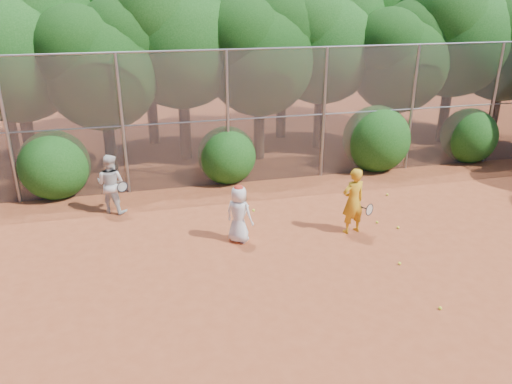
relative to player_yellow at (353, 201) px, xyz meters
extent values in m
plane|color=brown|center=(-1.30, -2.03, -0.83)|extent=(80.00, 80.00, 0.00)
cylinder|color=gray|center=(-8.30, 3.97, 1.17)|extent=(0.09, 0.09, 4.00)
cylinder|color=gray|center=(-5.30, 3.97, 1.17)|extent=(0.09, 0.09, 4.00)
cylinder|color=gray|center=(-2.30, 3.97, 1.17)|extent=(0.09, 0.09, 4.00)
cylinder|color=gray|center=(0.70, 3.97, 1.17)|extent=(0.09, 0.09, 4.00)
cylinder|color=gray|center=(3.70, 3.97, 1.17)|extent=(0.09, 0.09, 4.00)
cylinder|color=gray|center=(6.70, 3.97, 1.17)|extent=(0.09, 0.09, 4.00)
cylinder|color=gray|center=(-1.30, 3.97, 3.17)|extent=(20.00, 0.05, 0.05)
cylinder|color=gray|center=(-1.30, 3.97, 1.17)|extent=(20.00, 0.04, 0.04)
cube|color=slate|center=(-1.30, 3.97, 1.17)|extent=(20.00, 0.02, 4.00)
cylinder|color=black|center=(-8.30, 6.47, 0.43)|extent=(0.38, 0.38, 2.52)
sphere|color=#124411|center=(-8.30, 6.47, 2.90)|extent=(4.03, 4.03, 4.03)
sphere|color=#124411|center=(-7.49, 6.87, 3.91)|extent=(3.23, 3.23, 3.23)
cylinder|color=black|center=(-5.80, 5.77, 0.26)|extent=(0.36, 0.36, 2.17)
sphere|color=black|center=(-5.80, 5.77, 2.38)|extent=(3.47, 3.47, 3.47)
sphere|color=black|center=(-5.11, 6.12, 3.25)|extent=(2.78, 2.78, 2.78)
sphere|color=black|center=(-6.41, 5.51, 3.08)|extent=(2.60, 2.60, 2.60)
cylinder|color=black|center=(-3.30, 6.77, 0.50)|extent=(0.39, 0.39, 2.66)
sphere|color=#124411|center=(-3.30, 6.77, 3.11)|extent=(4.26, 4.26, 4.26)
sphere|color=#124411|center=(-2.45, 7.20, 4.17)|extent=(3.40, 3.40, 3.40)
sphere|color=#124411|center=(-4.05, 6.45, 3.96)|extent=(3.19, 3.19, 3.19)
cylinder|color=black|center=(-0.80, 6.17, 0.31)|extent=(0.37, 0.37, 2.27)
sphere|color=black|center=(-0.80, 6.17, 2.54)|extent=(3.64, 3.64, 3.64)
sphere|color=black|center=(-0.07, 6.53, 3.45)|extent=(2.91, 2.91, 2.91)
sphere|color=black|center=(-1.44, 5.90, 3.27)|extent=(2.73, 2.73, 2.73)
cylinder|color=black|center=(1.70, 6.97, 0.40)|extent=(0.38, 0.38, 2.45)
sphere|color=#124411|center=(1.70, 6.97, 2.80)|extent=(3.92, 3.92, 3.92)
sphere|color=#124411|center=(2.48, 7.36, 3.78)|extent=(3.14, 3.14, 3.14)
sphere|color=#124411|center=(1.01, 6.68, 3.58)|extent=(2.94, 2.94, 2.94)
cylinder|color=black|center=(4.20, 5.97, 0.22)|extent=(0.36, 0.36, 2.10)
sphere|color=black|center=(4.20, 5.97, 2.28)|extent=(3.36, 3.36, 3.36)
sphere|color=black|center=(4.87, 6.31, 3.12)|extent=(2.69, 2.69, 2.69)
sphere|color=black|center=(3.61, 5.72, 2.95)|extent=(2.52, 2.52, 2.52)
cylinder|color=black|center=(6.70, 6.57, 0.47)|extent=(0.39, 0.39, 2.59)
sphere|color=#124411|center=(6.70, 6.57, 3.00)|extent=(4.14, 4.14, 4.14)
sphere|color=#124411|center=(7.53, 6.98, 4.04)|extent=(3.32, 3.32, 3.32)
sphere|color=#124411|center=(5.97, 6.26, 3.83)|extent=(3.11, 3.11, 3.11)
cylinder|color=black|center=(8.70, 6.27, 0.33)|extent=(0.37, 0.37, 2.31)
sphere|color=black|center=(8.70, 6.27, 2.59)|extent=(3.70, 3.70, 3.70)
sphere|color=black|center=(8.05, 5.99, 3.33)|extent=(2.77, 2.77, 2.77)
cylinder|color=black|center=(-9.30, 8.77, 0.48)|extent=(0.39, 0.39, 2.62)
sphere|color=#124411|center=(-8.46, 9.19, 4.11)|extent=(3.36, 3.36, 3.36)
cylinder|color=black|center=(-4.30, 8.97, 0.57)|extent=(0.40, 0.40, 2.80)
sphere|color=#124411|center=(-4.30, 8.97, 3.31)|extent=(4.48, 4.48, 4.48)
sphere|color=#124411|center=(-5.08, 8.63, 4.21)|extent=(3.36, 3.36, 3.36)
cylinder|color=black|center=(0.70, 8.57, 0.43)|extent=(0.38, 0.38, 2.52)
sphere|color=#124411|center=(0.70, 8.57, 2.90)|extent=(4.03, 4.03, 4.03)
sphere|color=#124411|center=(1.51, 8.97, 3.91)|extent=(3.23, 3.23, 3.23)
sphere|color=#124411|center=(-0.01, 8.27, 3.71)|extent=(3.02, 3.02, 3.02)
cylinder|color=black|center=(5.20, 9.17, 0.54)|extent=(0.40, 0.40, 2.73)
sphere|color=#124411|center=(5.20, 9.17, 3.21)|extent=(4.37, 4.37, 4.37)
sphere|color=#124411|center=(6.07, 9.61, 4.30)|extent=(3.49, 3.49, 3.49)
sphere|color=#124411|center=(4.43, 8.84, 4.08)|extent=(3.28, 3.28, 3.28)
sphere|color=#124411|center=(-7.30, 4.27, 0.17)|extent=(2.00, 2.00, 2.00)
sphere|color=#124411|center=(-2.30, 4.27, 0.07)|extent=(1.80, 1.80, 1.80)
sphere|color=#124411|center=(2.70, 4.27, 0.27)|extent=(2.20, 2.20, 2.20)
sphere|color=#124411|center=(6.20, 4.27, 0.12)|extent=(1.90, 1.90, 1.90)
imported|color=gold|center=(0.00, 0.00, 0.00)|extent=(0.67, 0.51, 1.66)
torus|color=black|center=(0.35, -0.20, -0.18)|extent=(0.28, 0.18, 0.30)
cylinder|color=black|center=(0.24, -0.01, -0.19)|extent=(0.17, 0.26, 0.04)
imported|color=silver|center=(-2.78, 0.19, -0.13)|extent=(0.80, 0.79, 1.39)
ellipsoid|color=red|center=(-2.78, 0.19, 0.52)|extent=(0.22, 0.22, 0.13)
sphere|color=#D3E72A|center=(-2.48, -0.01, 0.02)|extent=(0.07, 0.07, 0.07)
imported|color=silver|center=(-5.72, 2.65, -0.03)|extent=(0.97, 0.91, 1.60)
torus|color=black|center=(-5.42, 2.35, -0.03)|extent=(0.37, 0.33, 0.25)
cylinder|color=black|center=(-5.34, 2.50, -0.17)|extent=(0.14, 0.22, 0.20)
sphere|color=#D3E72A|center=(0.85, 0.28, -0.80)|extent=(0.07, 0.07, 0.07)
sphere|color=#D3E72A|center=(1.22, -0.13, -0.80)|extent=(0.07, 0.07, 0.07)
sphere|color=#D3E72A|center=(0.31, -3.40, -0.80)|extent=(0.07, 0.07, 0.07)
sphere|color=#D3E72A|center=(0.38, -1.73, -0.80)|extent=(0.07, 0.07, 0.07)
sphere|color=#D3E72A|center=(1.98, 1.90, -0.80)|extent=(0.07, 0.07, 0.07)
camera|label=1|loc=(-4.90, -10.17, 4.76)|focal=35.00mm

